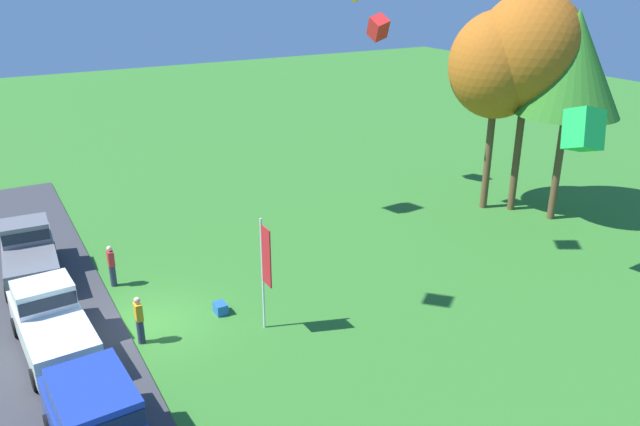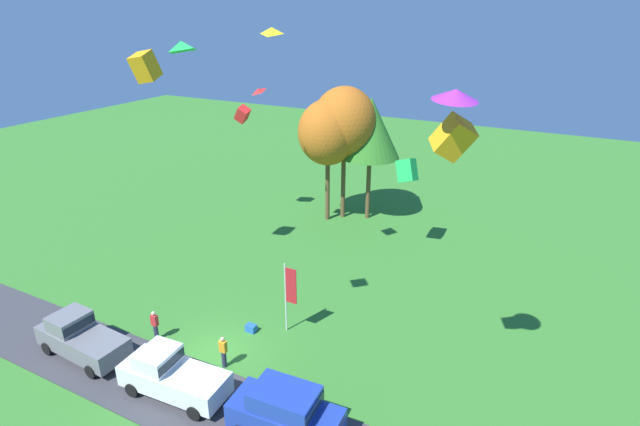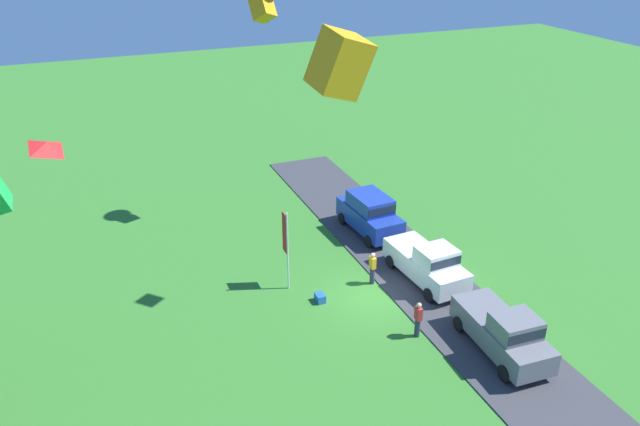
# 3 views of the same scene
# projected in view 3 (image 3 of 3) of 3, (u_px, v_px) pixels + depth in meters

# --- Properties ---
(ground_plane) EXTENTS (120.00, 120.00, 0.00)m
(ground_plane) POSITION_uv_depth(u_px,v_px,m) (373.00, 296.00, 29.79)
(ground_plane) COLOR #337528
(pavement_strip) EXTENTS (36.00, 4.40, 0.06)m
(pavement_strip) POSITION_uv_depth(u_px,v_px,m) (426.00, 283.00, 30.78)
(pavement_strip) COLOR #38383D
(pavement_strip) RESTS_ON ground
(car_pickup_mid_row) EXTENTS (5.09, 2.26, 2.14)m
(car_pickup_mid_row) POSITION_uv_depth(u_px,v_px,m) (505.00, 332.00, 25.50)
(car_pickup_mid_row) COLOR slate
(car_pickup_mid_row) RESTS_ON ground
(car_pickup_by_flagpole) EXTENTS (5.11, 2.29, 2.14)m
(car_pickup_by_flagpole) POSITION_uv_depth(u_px,v_px,m) (428.00, 263.00, 30.44)
(car_pickup_by_flagpole) COLOR white
(car_pickup_by_flagpole) RESTS_ON ground
(car_suv_far_end) EXTENTS (4.71, 2.27, 2.28)m
(car_suv_far_end) POSITION_uv_depth(u_px,v_px,m) (370.00, 212.00, 35.08)
(car_suv_far_end) COLOR #1E389E
(car_suv_far_end) RESTS_ON ground
(person_on_lawn) EXTENTS (0.36, 0.24, 1.71)m
(person_on_lawn) POSITION_uv_depth(u_px,v_px,m) (372.00, 268.00, 30.45)
(person_on_lawn) COLOR #2D334C
(person_on_lawn) RESTS_ON ground
(person_beside_suv) EXTENTS (0.36, 0.24, 1.71)m
(person_beside_suv) POSITION_uv_depth(u_px,v_px,m) (418.00, 319.00, 26.65)
(person_beside_suv) COLOR #2D334C
(person_beside_suv) RESTS_ON ground
(flag_banner) EXTENTS (0.71, 0.08, 4.08)m
(flag_banner) POSITION_uv_depth(u_px,v_px,m) (286.00, 239.00, 29.50)
(flag_banner) COLOR silver
(flag_banner) RESTS_ON ground
(cooler_box) EXTENTS (0.56, 0.40, 0.40)m
(cooler_box) POSITION_uv_depth(u_px,v_px,m) (320.00, 298.00, 29.32)
(cooler_box) COLOR blue
(cooler_box) RESTS_ON ground
(kite_box_near_flag) EXTENTS (1.40, 1.60, 1.89)m
(kite_box_near_flag) POSITION_uv_depth(u_px,v_px,m) (340.00, 64.00, 15.64)
(kite_box_near_flag) COLOR orange
(kite_box_topmost) EXTENTS (1.82, 1.35, 1.81)m
(kite_box_topmost) POSITION_uv_depth(u_px,v_px,m) (262.00, 7.00, 32.63)
(kite_box_topmost) COLOR orange
(kite_diamond_trailing_tail) EXTENTS (1.22, 1.22, 0.53)m
(kite_diamond_trailing_tail) POSITION_uv_depth(u_px,v_px,m) (48.00, 146.00, 16.30)
(kite_diamond_trailing_tail) COLOR red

